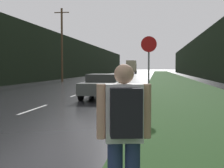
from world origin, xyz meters
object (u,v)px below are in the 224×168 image
hitchhiker_with_backpack (124,132)px  stop_sign (149,65)px  delivery_truck (132,67)px  car_passing_near (103,86)px

hitchhiker_with_backpack → stop_sign: bearing=78.1°
hitchhiker_with_backpack → delivery_truck: size_ratio=0.22×
delivery_truck → car_passing_near: bearing=-86.7°
stop_sign → hitchhiker_with_backpack: bearing=-90.2°
stop_sign → car_passing_near: (-2.59, 3.93, -1.10)m
car_passing_near → delivery_truck: delivery_truck is taller
stop_sign → car_passing_near: bearing=123.4°
hitchhiker_with_backpack → delivery_truck: delivery_truck is taller
stop_sign → hitchhiker_with_backpack: stop_sign is taller
hitchhiker_with_backpack → car_passing_near: (-2.57, 13.57, -0.29)m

